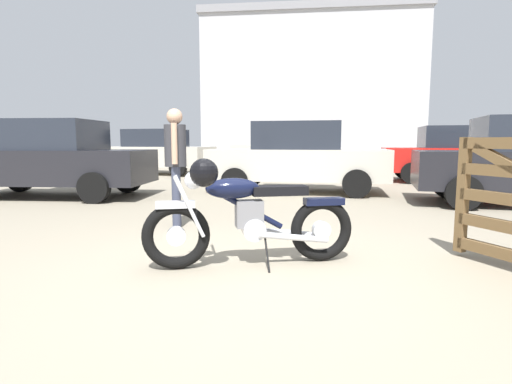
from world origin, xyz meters
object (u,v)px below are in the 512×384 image
(white_estate_far, at_px, (298,157))
(pale_sedan_back, at_px, (456,154))
(bystander, at_px, (175,155))
(red_hatchback_near, at_px, (52,159))
(silver_sedan_mid, at_px, (273,148))
(vintage_motorcycle, at_px, (246,216))
(blue_hatchback_right, at_px, (156,152))

(white_estate_far, relative_size, pale_sedan_back, 0.99)
(bystander, height_order, red_hatchback_near, red_hatchback_near)
(pale_sedan_back, distance_m, silver_sedan_mid, 9.42)
(pale_sedan_back, height_order, silver_sedan_mid, silver_sedan_mid)
(white_estate_far, distance_m, silver_sedan_mid, 10.29)
(vintage_motorcycle, xyz_separation_m, blue_hatchback_right, (-5.66, 10.60, 0.34))
(silver_sedan_mid, bearing_deg, vintage_motorcycle, 91.26)
(bystander, bearing_deg, red_hatchback_near, 128.56)
(red_hatchback_near, bearing_deg, pale_sedan_back, -158.06)
(blue_hatchback_right, bearing_deg, bystander, -57.71)
(silver_sedan_mid, distance_m, red_hatchback_near, 12.39)
(blue_hatchback_right, bearing_deg, pale_sedan_back, -0.71)
(bystander, distance_m, red_hatchback_near, 4.61)
(pale_sedan_back, bearing_deg, bystander, 55.26)
(blue_hatchback_right, bearing_deg, vintage_motorcycle, -55.27)
(vintage_motorcycle, height_order, pale_sedan_back, pale_sedan_back)
(bystander, bearing_deg, silver_sedan_mid, 74.35)
(bystander, relative_size, silver_sedan_mid, 0.41)
(blue_hatchback_right, relative_size, red_hatchback_near, 1.00)
(bystander, bearing_deg, vintage_motorcycle, -68.50)
(white_estate_far, relative_size, red_hatchback_near, 0.97)
(blue_hatchback_right, bearing_deg, silver_sedan_mid, 62.97)
(white_estate_far, bearing_deg, pale_sedan_back, -143.03)
(silver_sedan_mid, bearing_deg, red_hatchback_near, 69.21)
(white_estate_far, height_order, blue_hatchback_right, same)
(vintage_motorcycle, xyz_separation_m, silver_sedan_mid, (-2.00, 16.11, 0.43))
(blue_hatchback_right, height_order, red_hatchback_near, same)
(white_estate_far, distance_m, pale_sedan_back, 5.55)
(vintage_motorcycle, xyz_separation_m, white_estate_far, (0.02, 6.02, 0.34))
(blue_hatchback_right, distance_m, red_hatchback_near, 6.48)
(white_estate_far, height_order, pale_sedan_back, same)
(pale_sedan_back, bearing_deg, blue_hatchback_right, -4.79)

